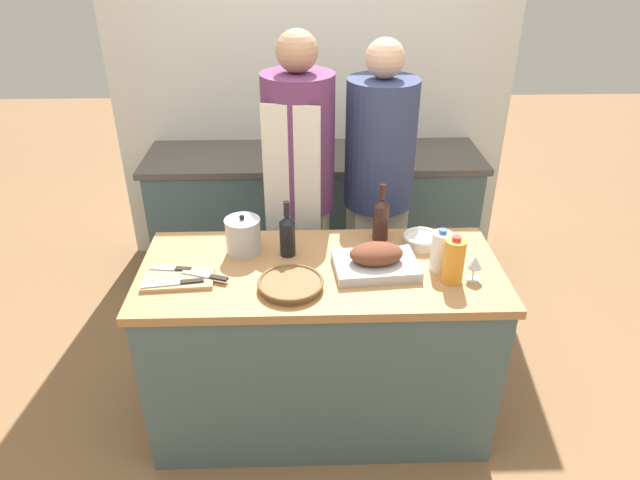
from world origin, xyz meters
TOP-DOWN VIEW (x-y plane):
  - ground_plane at (0.00, 0.00)m, footprint 12.00×12.00m
  - kitchen_island at (0.00, 0.00)m, footprint 1.59×0.70m
  - back_counter at (0.00, 1.37)m, footprint 2.18×0.60m
  - back_wall at (0.00, 1.72)m, footprint 2.68×0.10m
  - roasting_pan at (0.24, -0.03)m, footprint 0.38×0.28m
  - wicker_basket at (-0.13, -0.16)m, footprint 0.28×0.28m
  - cutting_board at (-0.61, -0.09)m, footprint 0.31×0.18m
  - stock_pot at (-0.35, 0.15)m, footprint 0.16×0.16m
  - mixing_bowl at (0.48, 0.18)m, footprint 0.18×0.18m
  - juice_jug at (0.55, -0.12)m, footprint 0.09×0.09m
  - milk_jug at (0.52, -0.02)m, footprint 0.09×0.09m
  - wine_bottle_green at (0.29, 0.25)m, footprint 0.07×0.07m
  - wine_bottle_dark at (-0.15, 0.12)m, footprint 0.07×0.07m
  - wine_glass_left at (0.64, -0.11)m, footprint 0.07×0.07m
  - knife_chef at (-0.61, -0.14)m, footprint 0.26×0.07m
  - knife_paring at (-0.49, -0.08)m, footprint 0.21×0.10m
  - knife_bread at (-0.64, -0.02)m, footprint 0.18×0.05m
  - condiment_bottle_tall at (0.51, 1.51)m, footprint 0.05×0.05m
  - condiment_bottle_short at (0.31, 1.45)m, footprint 0.05×0.05m
  - person_cook_aproned at (-0.09, 0.67)m, footprint 0.37×0.40m
  - person_cook_guest at (0.34, 0.75)m, footprint 0.38×0.38m

SIDE VIEW (x-z plane):
  - ground_plane at x=0.00m, z-range 0.00..0.00m
  - kitchen_island at x=0.00m, z-range 0.00..0.87m
  - back_counter at x=0.00m, z-range 0.00..0.88m
  - cutting_board at x=-0.61m, z-range 0.87..0.89m
  - wicker_basket at x=-0.13m, z-range 0.87..0.91m
  - knife_paring at x=-0.49m, z-range 0.89..0.90m
  - knife_chef at x=-0.61m, z-range 0.89..0.90m
  - knife_bread at x=-0.64m, z-range 0.89..0.90m
  - mixing_bowl at x=0.48m, z-range 0.88..0.93m
  - roasting_pan at x=0.24m, z-range 0.86..0.98m
  - person_cook_guest at x=0.34m, z-range 0.09..1.80m
  - condiment_bottle_tall at x=0.51m, z-range 0.87..1.03m
  - wine_glass_left at x=0.64m, z-range 0.90..1.01m
  - condiment_bottle_short at x=0.31m, z-range 0.87..1.04m
  - stock_pot at x=-0.35m, z-range 0.86..1.05m
  - milk_jug at x=0.52m, z-range 0.87..1.06m
  - juice_jug at x=0.55m, z-range 0.87..1.08m
  - wine_bottle_dark at x=-0.15m, z-range 0.84..1.11m
  - person_cook_aproned at x=-0.09m, z-range 0.09..1.86m
  - wine_bottle_green at x=0.29m, z-range 0.84..1.13m
  - back_wall at x=0.00m, z-range 0.00..2.55m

